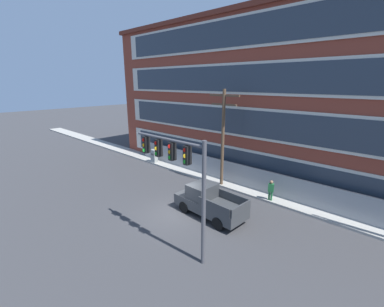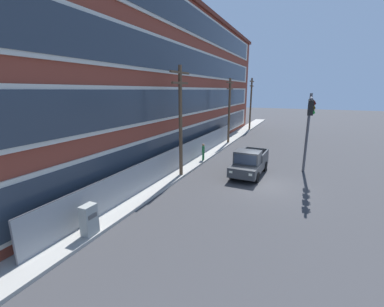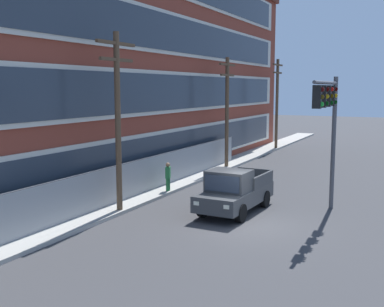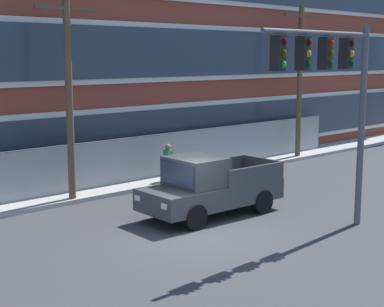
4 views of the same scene
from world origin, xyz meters
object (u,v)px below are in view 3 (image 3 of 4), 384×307
at_px(utility_pole_midblock, 227,107).
at_px(pedestrian_near_cabinet, 168,176).
at_px(pickup_truck_dark_grey, 234,192).
at_px(utility_pole_near_corner, 118,113).
at_px(traffic_signal_mast, 328,113).
at_px(utility_pole_far_east, 277,99).

distance_m(utility_pole_midblock, pedestrian_near_cabinet, 9.49).
distance_m(pickup_truck_dark_grey, utility_pole_near_corner, 6.30).
xyz_separation_m(traffic_signal_mast, pickup_truck_dark_grey, (-1.20, 3.83, -3.61)).
relative_size(utility_pole_midblock, pedestrian_near_cabinet, 4.56).
bearing_deg(pedestrian_near_cabinet, traffic_signal_mast, -96.28).
relative_size(traffic_signal_mast, utility_pole_midblock, 0.80).
xyz_separation_m(utility_pole_far_east, pedestrian_near_cabinet, (-20.54, 0.01, -3.61)).
bearing_deg(utility_pole_midblock, traffic_signal_mast, -138.71).
bearing_deg(traffic_signal_mast, utility_pole_midblock, 41.29).
relative_size(traffic_signal_mast, pickup_truck_dark_grey, 1.21).
height_order(utility_pole_near_corner, utility_pole_midblock, utility_pole_near_corner).
xyz_separation_m(traffic_signal_mast, utility_pole_near_corner, (-3.56, 8.46, -0.03)).
relative_size(utility_pole_far_east, pedestrian_near_cabinet, 4.84).
relative_size(traffic_signal_mast, utility_pole_far_east, 0.75).
bearing_deg(pedestrian_near_cabinet, utility_pole_far_east, -0.03).
bearing_deg(traffic_signal_mast, pedestrian_near_cabinet, 83.72).
height_order(utility_pole_near_corner, utility_pole_far_east, utility_pole_far_east).
relative_size(utility_pole_midblock, utility_pole_far_east, 0.94).
bearing_deg(pedestrian_near_cabinet, utility_pole_midblock, 1.26).
bearing_deg(traffic_signal_mast, utility_pole_near_corner, 112.82).
bearing_deg(utility_pole_near_corner, traffic_signal_mast, -67.18).
xyz_separation_m(utility_pole_midblock, utility_pole_far_east, (11.66, -0.20, 0.27)).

